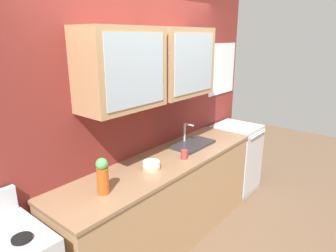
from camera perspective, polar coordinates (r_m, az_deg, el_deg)
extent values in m
plane|color=brown|center=(3.49, -0.63, -20.82)|extent=(10.00, 10.00, 0.00)
cube|color=maroon|center=(3.10, -5.91, 3.47)|extent=(3.99, 0.10, 2.85)
cube|color=#A87F56|center=(2.58, -8.92, 10.67)|extent=(0.76, 0.37, 0.68)
cube|color=#9EADB7|center=(2.45, -5.91, 10.44)|extent=(0.64, 0.01, 0.58)
cube|color=#A87F56|center=(3.18, 2.21, 11.97)|extent=(0.76, 0.37, 0.68)
cube|color=#9EADB7|center=(3.07, 5.07, 11.74)|extent=(0.64, 0.01, 0.58)
cube|color=white|center=(4.30, 10.20, 10.59)|extent=(0.66, 0.01, 0.69)
cube|color=#A87F56|center=(3.24, -0.65, -14.43)|extent=(2.46, 0.61, 0.91)
cube|color=#8C6B4C|center=(3.02, -0.68, -6.80)|extent=(2.48, 0.64, 0.03)
cylinder|color=black|center=(2.15, -25.94, -18.61)|extent=(0.12, 0.12, 0.02)
cube|color=#2D2D30|center=(3.41, 4.72, -3.47)|extent=(0.51, 0.30, 0.03)
cylinder|color=silver|center=(3.44, 3.16, -1.21)|extent=(0.02, 0.02, 0.20)
cylinder|color=silver|center=(3.38, 4.01, 0.23)|extent=(0.02, 0.12, 0.02)
cylinder|color=#E0AD7F|center=(2.82, -3.17, -7.83)|extent=(0.17, 0.17, 0.04)
cylinder|color=white|center=(2.81, -3.18, -7.19)|extent=(0.16, 0.16, 0.05)
cylinder|color=#BF4C19|center=(2.43, -12.23, -10.15)|extent=(0.09, 0.09, 0.21)
sphere|color=#4C994C|center=(2.37, -12.44, -7.04)|extent=(0.10, 0.10, 0.10)
cylinder|color=#993838|center=(3.04, 3.09, -5.40)|extent=(0.07, 0.07, 0.09)
torus|color=#993838|center=(3.07, 3.55, -5.09)|extent=(0.06, 0.01, 0.06)
cube|color=silver|center=(4.40, 12.47, -5.85)|extent=(0.57, 0.58, 0.94)
cube|color=silver|center=(4.29, 15.99, -6.73)|extent=(0.54, 0.01, 0.85)
cylinder|color=silver|center=(4.14, 16.76, -1.59)|extent=(0.43, 0.02, 0.02)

